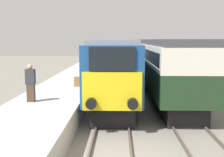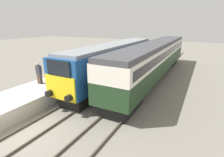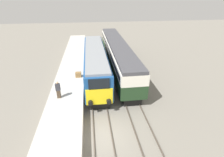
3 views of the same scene
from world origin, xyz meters
name	(u,v)px [view 1 (image 1 of 3)]	position (x,y,z in m)	size (l,w,h in m)	color
platform_left	(59,98)	(-3.30, 8.00, 0.49)	(3.50, 50.00, 0.99)	#B7B2A8
rails_near_track	(113,119)	(0.00, 5.00, 0.07)	(1.51, 60.00, 0.14)	#4C4238
rails_far_track	(183,120)	(3.40, 5.00, 0.07)	(1.50, 60.00, 0.14)	#4C4238
locomotive	(115,65)	(0.00, 11.00, 2.23)	(2.70, 16.20, 3.94)	black
passenger_carriage	(158,59)	(3.40, 14.03, 2.42)	(2.75, 21.33, 3.96)	black
person_on_platform	(31,83)	(-3.93, 4.78, 1.89)	(0.44, 0.26, 1.81)	#473828
luggage_crate	(80,81)	(-2.22, 9.40, 1.29)	(0.70, 0.56, 0.60)	olive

